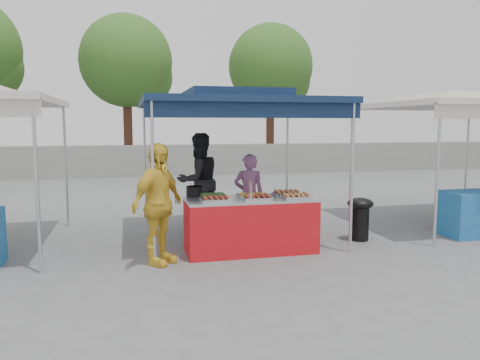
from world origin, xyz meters
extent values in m
plane|color=#5A5B5D|center=(0.00, 0.00, 0.00)|extent=(80.00, 80.00, 0.00)
cube|color=gray|center=(0.00, 11.00, 0.60)|extent=(40.00, 0.25, 1.20)
cylinder|color=silver|center=(-1.50, -0.50, 1.15)|extent=(0.05, 0.05, 2.30)
cylinder|color=silver|center=(1.50, -0.50, 1.15)|extent=(0.05, 0.05, 2.30)
cylinder|color=silver|center=(-1.50, 2.50, 1.15)|extent=(0.05, 0.05, 2.30)
cylinder|color=silver|center=(1.50, 2.50, 1.15)|extent=(0.05, 0.05, 2.30)
cube|color=#102241|center=(0.00, 1.00, 2.35)|extent=(3.20, 3.20, 0.10)
cube|color=#102241|center=(0.00, 1.00, 2.48)|extent=(1.65, 1.65, 0.18)
cube|color=#102241|center=(0.00, -0.50, 2.20)|extent=(3.20, 0.04, 0.25)
cylinder|color=silver|center=(-3.00, -0.50, 1.15)|extent=(0.05, 0.05, 2.30)
cylinder|color=silver|center=(-3.00, 2.50, 1.15)|extent=(0.05, 0.05, 2.30)
cylinder|color=silver|center=(3.00, -0.50, 1.15)|extent=(0.05, 0.05, 2.30)
cylinder|color=silver|center=(3.00, 2.50, 1.15)|extent=(0.05, 0.05, 2.30)
cylinder|color=silver|center=(6.00, 2.50, 1.15)|extent=(0.05, 0.05, 2.30)
cube|color=silver|center=(4.50, 1.00, 2.35)|extent=(3.20, 3.20, 0.10)
cube|color=silver|center=(4.50, 1.00, 2.48)|extent=(1.65, 1.65, 0.18)
cylinder|color=#412319|center=(-1.79, 12.85, 2.03)|extent=(0.36, 0.36, 4.07)
sphere|color=#335E1F|center=(-1.79, 12.85, 4.53)|extent=(3.72, 3.72, 3.72)
sphere|color=#335E1F|center=(-1.19, 13.05, 3.95)|extent=(2.56, 2.56, 2.56)
cylinder|color=#412319|center=(4.42, 13.17, 2.03)|extent=(0.36, 0.36, 4.07)
sphere|color=#335E1F|center=(4.42, 13.17, 4.53)|extent=(3.72, 3.72, 3.72)
sphere|color=#335E1F|center=(5.02, 13.37, 3.95)|extent=(2.56, 2.56, 2.56)
cube|color=red|center=(0.00, -0.10, 0.40)|extent=(2.00, 0.80, 0.81)
cube|color=silver|center=(0.00, -0.10, 0.83)|extent=(2.00, 0.80, 0.04)
cube|color=silver|center=(-0.59, -0.33, 0.88)|extent=(0.42, 0.30, 0.05)
cube|color=maroon|center=(-0.59, -0.33, 0.91)|extent=(0.35, 0.25, 0.02)
cube|color=silver|center=(0.04, -0.32, 0.88)|extent=(0.42, 0.30, 0.05)
cube|color=maroon|center=(0.04, -0.32, 0.91)|extent=(0.35, 0.25, 0.02)
cube|color=silver|center=(0.66, -0.34, 0.88)|extent=(0.42, 0.30, 0.05)
cube|color=#B0693C|center=(0.66, -0.34, 0.91)|extent=(0.35, 0.25, 0.02)
cube|color=silver|center=(-0.57, 0.00, 0.88)|extent=(0.42, 0.30, 0.05)
cube|color=#2B581E|center=(-0.57, 0.00, 0.91)|extent=(0.35, 0.25, 0.02)
cube|color=silver|center=(0.03, -0.03, 0.88)|extent=(0.42, 0.30, 0.05)
cube|color=gold|center=(0.03, -0.03, 0.91)|extent=(0.35, 0.25, 0.02)
cube|color=silver|center=(0.63, 0.01, 0.88)|extent=(0.42, 0.30, 0.05)
cube|color=#B0693C|center=(0.63, 0.01, 0.91)|extent=(0.35, 0.25, 0.02)
cylinder|color=black|center=(-0.81, 0.29, 0.93)|extent=(0.28, 0.28, 0.16)
cylinder|color=silver|center=(-0.07, -0.36, 0.90)|extent=(0.09, 0.09, 0.11)
cylinder|color=black|center=(2.01, 0.17, 0.30)|extent=(0.31, 0.31, 0.60)
ellipsoid|color=black|center=(2.01, 0.17, 0.65)|extent=(0.44, 0.44, 0.20)
cube|color=#143FA4|center=(-0.41, 0.67, 0.13)|extent=(0.45, 0.31, 0.27)
cube|color=#143FA4|center=(0.29, 0.59, 0.14)|extent=(0.46, 0.32, 0.27)
cube|color=#143FA4|center=(0.29, 0.59, 0.40)|extent=(0.43, 0.30, 0.26)
imported|color=#8B5882|center=(0.24, 0.91, 0.74)|extent=(0.59, 0.43, 1.47)
imported|color=black|center=(-0.53, 1.78, 0.91)|extent=(1.08, 0.98, 1.82)
imported|color=gold|center=(-1.44, -0.43, 0.86)|extent=(0.99, 1.03, 1.73)
camera|label=1|loc=(-1.83, -7.01, 1.98)|focal=35.00mm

